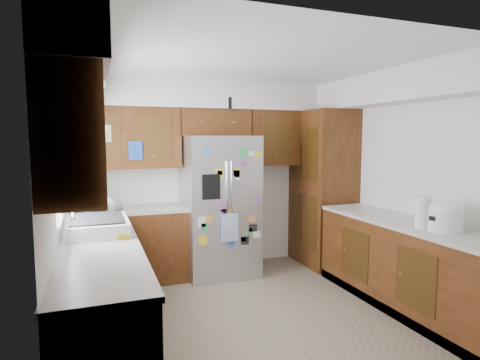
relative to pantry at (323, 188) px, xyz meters
The scene contains 12 objects.
floor 2.17m from the pantry, 142.52° to the right, with size 3.60×3.60×0.00m, color gray.
room_shell 1.94m from the pantry, 153.92° to the right, with size 3.64×3.24×2.52m.
left_counter_run 3.14m from the pantry, 158.56° to the right, with size 1.36×3.20×0.92m.
right_counter_run 1.75m from the pantry, 90.00° to the right, with size 0.63×2.25×0.92m.
pantry is the anchor object (origin of this frame).
fridge 1.51m from the pantry, behind, with size 0.90×0.79×1.80m.
bridge_cabinet 1.77m from the pantry, 169.43° to the left, with size 0.96×0.34×0.35m, color #3E1C0B.
fridge_top_items 2.05m from the pantry, behind, with size 0.80×0.37×0.27m.
sink_assembly 3.18m from the pantry, 160.63° to the right, with size 0.52×0.71×0.37m.
left_counter_clutter 2.99m from the pantry, behind, with size 0.39×0.81×0.38m.
rice_cooker 2.09m from the pantry, 90.01° to the right, with size 0.32×0.32×0.28m.
paper_towel 1.96m from the pantry, 93.99° to the right, with size 0.14×0.14×0.30m, color white.
Camera 1 is at (-1.53, -3.68, 1.76)m, focal length 30.00 mm.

